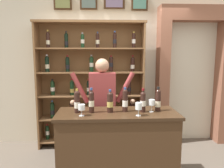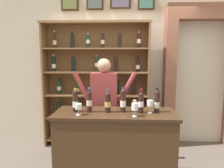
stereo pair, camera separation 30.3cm
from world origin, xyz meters
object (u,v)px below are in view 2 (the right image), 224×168
(tasting_bottle_chianti, at_px, (89,101))
(wine_glass_center, at_px, (78,107))
(shopkeeper, at_px, (104,99))
(tasting_bottle_brunello, at_px, (75,101))
(wine_glass_spare, at_px, (135,107))
(tasting_bottle_prosecco, at_px, (123,100))
(tasting_bottle_super_tuscan, at_px, (157,101))
(tasting_bottle_vin_santo, at_px, (108,102))
(tasting_counter, at_px, (115,148))
(tasting_bottle_rosso, at_px, (141,102))
(wine_glass_right, at_px, (150,104))
(wine_shelf, at_px, (96,83))

(tasting_bottle_chianti, height_order, wine_glass_center, tasting_bottle_chianti)
(shopkeeper, xyz_separation_m, tasting_bottle_brunello, (-0.32, -0.57, 0.10))
(wine_glass_center, relative_size, wine_glass_spare, 0.86)
(tasting_bottle_prosecco, height_order, tasting_bottle_super_tuscan, same)
(tasting_bottle_brunello, bearing_deg, tasting_bottle_chianti, -1.21)
(tasting_bottle_chianti, bearing_deg, tasting_bottle_vin_santo, 2.51)
(shopkeeper, xyz_separation_m, wine_glass_center, (-0.25, -0.72, 0.06))
(tasting_counter, height_order, tasting_bottle_rosso, tasting_bottle_rosso)
(wine_glass_right, bearing_deg, tasting_bottle_rosso, -179.86)
(wine_glass_spare, bearing_deg, tasting_bottle_prosecco, 125.04)
(tasting_bottle_prosecco, bearing_deg, wine_shelf, 112.37)
(wine_shelf, bearing_deg, tasting_bottle_super_tuscan, -52.13)
(shopkeeper, height_order, tasting_bottle_chianti, shopkeeper)
(tasting_counter, relative_size, tasting_bottle_brunello, 5.03)
(tasting_bottle_brunello, distance_m, tasting_bottle_prosecco, 0.62)
(tasting_bottle_brunello, height_order, tasting_bottle_super_tuscan, tasting_bottle_super_tuscan)
(tasting_bottle_brunello, distance_m, wine_glass_spare, 0.78)
(tasting_bottle_vin_santo, height_order, wine_glass_right, tasting_bottle_vin_santo)
(tasting_bottle_super_tuscan, relative_size, wine_glass_spare, 1.95)
(wine_glass_center, bearing_deg, tasting_bottle_brunello, 115.87)
(tasting_bottle_rosso, bearing_deg, shopkeeper, 131.81)
(tasting_counter, xyz_separation_m, wine_glass_right, (0.44, -0.01, 0.61))
(wine_shelf, distance_m, wine_glass_right, 1.50)
(wine_shelf, relative_size, wine_glass_right, 13.97)
(wine_shelf, bearing_deg, tasting_bottle_brunello, -95.46)
(wine_shelf, xyz_separation_m, tasting_counter, (0.40, -1.23, -0.70))
(tasting_bottle_super_tuscan, xyz_separation_m, wine_glass_center, (-0.98, -0.18, -0.05))
(wine_shelf, xyz_separation_m, tasting_bottle_vin_santo, (0.30, -1.23, -0.08))
(tasting_bottle_brunello, distance_m, tasting_bottle_super_tuscan, 1.05)
(tasting_bottle_rosso, bearing_deg, tasting_counter, 178.34)
(tasting_bottle_rosso, relative_size, wine_glass_right, 1.91)
(tasting_bottle_prosecco, bearing_deg, tasting_counter, -166.71)
(tasting_counter, relative_size, wine_glass_right, 9.57)
(wine_glass_spare, bearing_deg, shopkeeper, 120.10)
(wine_shelf, distance_m, tasting_bottle_prosecco, 1.31)
(tasting_bottle_vin_santo, xyz_separation_m, tasting_bottle_prosecco, (0.20, 0.02, 0.01))
(tasting_counter, xyz_separation_m, shopkeeper, (-0.19, 0.57, 0.53))
(tasting_bottle_prosecco, xyz_separation_m, tasting_bottle_rosso, (0.23, -0.03, -0.01))
(tasting_bottle_vin_santo, bearing_deg, tasting_bottle_super_tuscan, 2.86)
(wine_shelf, height_order, tasting_bottle_super_tuscan, wine_shelf)
(tasting_bottle_rosso, height_order, wine_glass_spare, tasting_bottle_rosso)
(tasting_bottle_vin_santo, distance_m, tasting_bottle_prosecco, 0.20)
(tasting_bottle_super_tuscan, bearing_deg, tasting_bottle_rosso, -167.68)
(tasting_bottle_prosecco, bearing_deg, shopkeeper, 118.14)
(wine_shelf, relative_size, wine_glass_center, 16.13)
(wine_glass_center, bearing_deg, shopkeeper, 70.44)
(wine_shelf, relative_size, wine_glass_spare, 13.90)
(tasting_bottle_brunello, bearing_deg, tasting_bottle_rosso, -0.50)
(tasting_bottle_brunello, distance_m, wine_glass_right, 0.96)
(tasting_bottle_chianti, relative_size, tasting_bottle_prosecco, 1.00)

